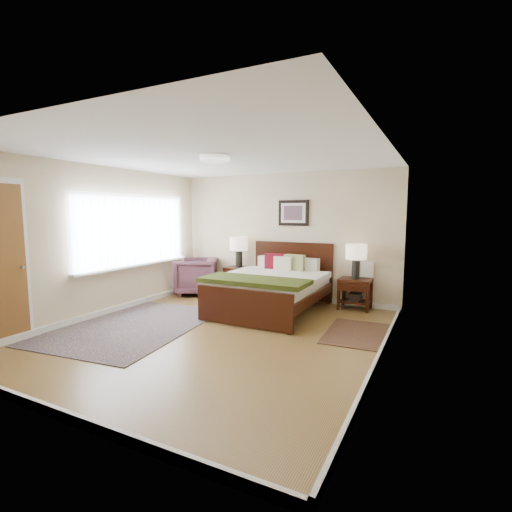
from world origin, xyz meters
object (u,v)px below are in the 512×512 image
lamp_left (239,246)px  armchair (196,276)px  bed (272,282)px  nightstand_left (238,273)px  nightstand_right (355,290)px  rug_persian (133,325)px  lamp_right (356,254)px

lamp_left → armchair: 1.13m
bed → nightstand_left: bearing=144.9°
nightstand_right → rug_persian: (-2.82, -2.52, -0.34)m
nightstand_left → bed: bearing=-35.1°
bed → lamp_left: bearing=144.2°
nightstand_right → rug_persian: size_ratio=0.21×
nightstand_right → lamp_right: bearing=90.0°
lamp_left → lamp_right: bearing=0.0°
lamp_left → lamp_right: 2.39m
bed → rug_persian: bearing=-131.7°
lamp_left → rug_persian: (-0.44, -2.54, -1.04)m
nightstand_left → armchair: bearing=-164.3°
armchair → rug_persian: size_ratio=0.32×
bed → nightstand_right: (1.28, 0.79, -0.18)m
rug_persian → bed: bearing=41.9°
nightstand_left → rug_persian: bearing=-99.8°
nightstand_left → nightstand_right: (2.39, 0.01, -0.14)m
bed → rug_persian: (-1.55, -1.74, -0.52)m
bed → lamp_right: bearing=32.2°
lamp_right → rug_persian: bearing=-138.0°
bed → rug_persian: size_ratio=0.79×
nightstand_left → armchair: 0.92m
lamp_left → armchair: bearing=-163.0°
lamp_left → armchair: size_ratio=0.72×
nightstand_left → lamp_right: bearing=0.5°
lamp_left → rug_persian: size_ratio=0.23×
nightstand_right → nightstand_left: bearing=-179.8°
lamp_right → lamp_left: bearing=180.0°
nightstand_left → lamp_left: size_ratio=0.99×
bed → nightstand_left: bed is taller
nightstand_right → lamp_left: bearing=179.7°
nightstand_left → lamp_right: (2.39, 0.02, 0.51)m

